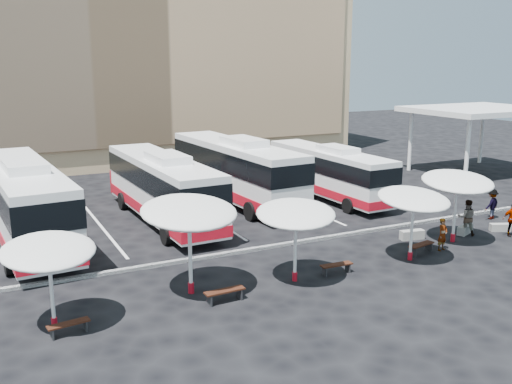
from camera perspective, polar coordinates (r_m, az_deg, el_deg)
name	(u,v)px	position (r m, az deg, el deg)	size (l,w,h in m)	color
ground	(265,253)	(26.86, 0.95, -6.09)	(120.00, 120.00, 0.00)	black
sandstone_building	(104,17)	(55.76, -14.94, 16.56)	(42.00, 18.25, 29.60)	tan
service_canopy	(478,112)	(48.46, 21.31, 7.50)	(10.00, 8.00, 5.20)	white
curb_divider	(261,248)	(27.26, 0.47, -5.63)	(34.00, 0.25, 0.15)	black
bay_lines	(203,213)	(33.85, -5.30, -2.08)	(24.15, 12.00, 0.01)	white
bus_0	(24,199)	(30.10, -22.19, -0.68)	(3.73, 13.52, 4.24)	white
bus_1	(162,186)	(32.00, -9.37, 0.63)	(3.23, 12.56, 3.96)	white
bus_2	(235,168)	(35.98, -2.08, 2.38)	(3.68, 13.39, 4.20)	white
bus_3	(328,171)	(37.21, 7.25, 2.11)	(2.89, 11.23, 3.54)	white
sunshade_0	(48,251)	(19.92, -20.06, -5.58)	(3.30, 3.33, 3.19)	white
sunshade_1	(189,212)	(21.52, -6.72, -2.03)	(3.93, 3.98, 3.82)	white
sunshade_2	(296,214)	(22.75, 3.99, -2.21)	(4.15, 4.18, 3.33)	white
sunshade_3	(414,199)	(26.07, 15.49, -0.70)	(3.22, 3.26, 3.32)	white
sunshade_4	(457,182)	(29.36, 19.49, 0.96)	(4.38, 4.40, 3.57)	white
wood_bench_0	(69,326)	(20.14, -18.24, -12.57)	(1.40, 0.53, 0.42)	black
wood_bench_1	(225,293)	(21.55, -3.16, -10.03)	(1.57, 0.48, 0.48)	black
wood_bench_2	(336,266)	(24.45, 8.05, -7.36)	(1.44, 0.46, 0.43)	black
wood_bench_3	(421,246)	(27.76, 16.18, -5.22)	(1.54, 0.69, 0.46)	black
conc_bench_0	(412,235)	(29.82, 15.33, -4.15)	(1.23, 0.41, 0.46)	gray
conc_bench_1	(465,229)	(31.61, 20.18, -3.53)	(1.20, 0.40, 0.45)	gray
conc_bench_2	(500,227)	(32.77, 23.23, -3.27)	(1.06, 0.35, 0.40)	gray
passenger_0	(442,234)	(28.37, 18.15, -4.05)	(0.57, 0.37, 1.56)	black
passenger_1	(467,218)	(31.17, 20.39, -2.41)	(0.91, 0.71, 1.88)	black
passenger_2	(512,219)	(31.89, 24.26, -2.51)	(1.04, 0.43, 1.78)	black
passenger_3	(492,204)	(34.86, 22.50, -1.13)	(1.12, 0.64, 1.73)	black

